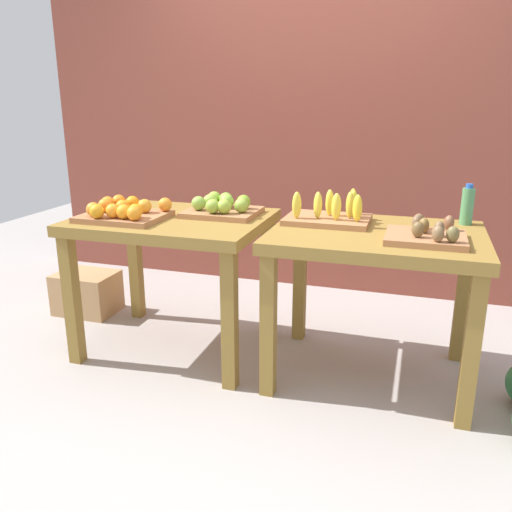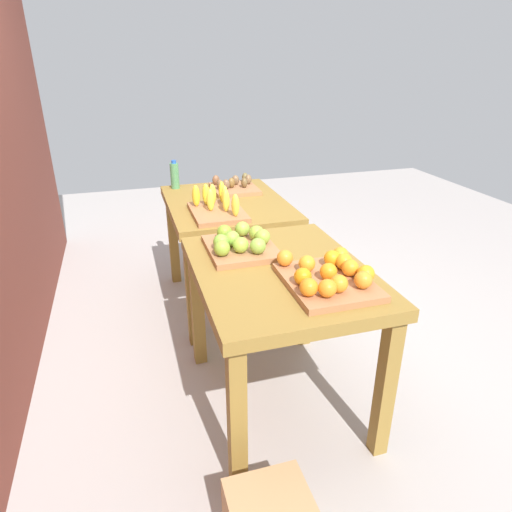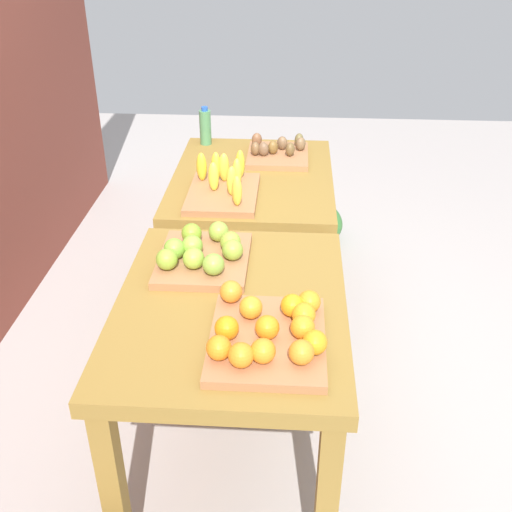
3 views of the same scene
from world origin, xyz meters
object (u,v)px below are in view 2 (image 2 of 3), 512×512
Objects in this scene: display_table_left at (280,290)px; watermelon_pile at (234,241)px; apple_bin at (240,243)px; banana_crate at (217,207)px; display_table_right at (227,217)px; kiwi_bin at (234,187)px; water_bottle at (175,175)px; orange_bin at (329,276)px.

display_table_left reaches higher than watermelon_pile.
banana_crate is at bearing -1.15° from apple_bin.
kiwi_bin is at bearing -26.42° from display_table_right.
banana_crate reaches higher than watermelon_pile.
water_bottle is at bearing 128.36° from watermelon_pile.
banana_crate reaches higher than kiwi_bin.
watermelon_pile is (1.99, -0.27, -0.55)m from display_table_left.
watermelon_pile is at bearing -7.61° from display_table_left.
display_table_right is 0.90m from apple_bin.
display_table_right is at bearing 163.01° from watermelon_pile.
display_table_right is at bearing -24.95° from banana_crate.
banana_crate is 1.38m from watermelon_pile.
display_table_left is at bearing -152.30° from apple_bin.
display_table_right reaches higher than watermelon_pile.
kiwi_bin is (1.58, 0.03, -0.01)m from orange_bin.
orange_bin is at bearing -166.48° from banana_crate.
apple_bin reaches higher than kiwi_bin.
water_bottle reaches higher than apple_bin.
apple_bin reaches higher than display_table_right.
banana_crate is (0.62, -0.01, 0.00)m from apple_bin.
orange_bin is 1.14× the size of apple_bin.
watermelon_pile is at bearing -12.80° from apple_bin.
banana_crate is 0.54m from kiwi_bin.
water_bottle is (0.68, 0.18, 0.05)m from banana_crate.
display_table_left is at bearing 175.05° from kiwi_bin.
watermelon_pile is at bearing -16.99° from display_table_right.
kiwi_bin is 0.96m from watermelon_pile.
kiwi_bin is (1.11, -0.25, -0.01)m from apple_bin.
display_table_right is at bearing 0.00° from display_table_left.
banana_crate is at bearing 161.14° from watermelon_pile.
water_bottle reaches higher than kiwi_bin.
watermelon_pile is at bearing -13.18° from kiwi_bin.
banana_crate reaches higher than apple_bin.
orange_bin is 0.67× the size of watermelon_pile.
orange_bin is 1.04× the size of banana_crate.
apple_bin is at bearing 27.70° from display_table_left.
apple_bin is 1.88× the size of water_bottle.
display_table_left is at bearing -172.27° from banana_crate.
water_bottle reaches higher than display_table_left.
watermelon_pile is (2.21, -0.12, -0.71)m from orange_bin.
watermelon_pile is (1.74, -0.40, -0.71)m from apple_bin.
orange_bin is 2.33m from watermelon_pile.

